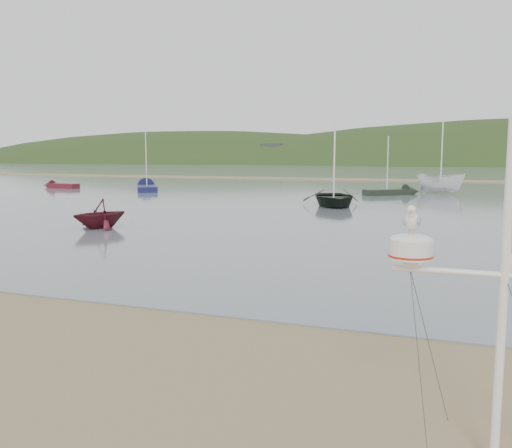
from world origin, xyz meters
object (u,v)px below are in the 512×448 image
(boat_red, at_px, (99,200))
(dinghy_red_far, at_px, (57,186))
(boat_white, at_px, (441,166))
(sailboat_dark_mid, at_px, (399,192))
(boat_dark, at_px, (334,165))
(mast_rig, at_px, (493,375))
(sailboat_blue_near, at_px, (146,187))

(boat_red, xyz_separation_m, dinghy_red_far, (-23.63, 25.05, -1.07))
(boat_white, xyz_separation_m, sailboat_dark_mid, (-3.33, -2.71, -2.17))
(boat_dark, relative_size, boat_red, 2.08)
(mast_rig, bearing_deg, sailboat_blue_near, 125.54)
(sailboat_blue_near, xyz_separation_m, sailboat_dark_mid, (24.50, 1.22, 0.00))
(boat_red, xyz_separation_m, boat_white, (14.42, 29.97, 1.11))
(boat_dark, height_order, sailboat_dark_mid, boat_dark)
(boat_dark, distance_m, sailboat_dark_mid, 13.06)
(mast_rig, relative_size, sailboat_blue_near, 0.63)
(dinghy_red_far, bearing_deg, boat_red, -46.67)
(boat_dark, xyz_separation_m, sailboat_blue_near, (-21.37, 11.21, -2.48))
(sailboat_dark_mid, relative_size, dinghy_red_far, 1.15)
(mast_rig, height_order, sailboat_blue_near, sailboat_blue_near)
(boat_white, height_order, sailboat_dark_mid, sailboat_dark_mid)
(boat_dark, height_order, boat_white, boat_dark)
(boat_red, xyz_separation_m, sailboat_blue_near, (-13.42, 26.05, -1.06))
(boat_white, relative_size, dinghy_red_far, 1.03)
(dinghy_red_far, bearing_deg, mast_rig, -45.40)
(boat_white, height_order, dinghy_red_far, boat_white)
(sailboat_dark_mid, bearing_deg, boat_dark, -104.14)
(dinghy_red_far, bearing_deg, boat_white, 7.38)
(mast_rig, bearing_deg, boat_red, 136.60)
(mast_rig, xyz_separation_m, boat_red, (-15.98, 15.11, 0.24))
(boat_dark, height_order, boat_red, boat_dark)
(mast_rig, xyz_separation_m, dinghy_red_far, (-39.60, 40.15, -0.83))
(mast_rig, xyz_separation_m, boat_dark, (-8.03, 29.94, 1.67))
(sailboat_blue_near, bearing_deg, dinghy_red_far, -174.42)
(mast_rig, relative_size, boat_dark, 0.84)
(mast_rig, relative_size, dinghy_red_far, 0.98)
(boat_red, height_order, boat_white, boat_white)
(mast_rig, distance_m, boat_dark, 31.05)
(sailboat_dark_mid, height_order, dinghy_red_far, sailboat_dark_mid)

